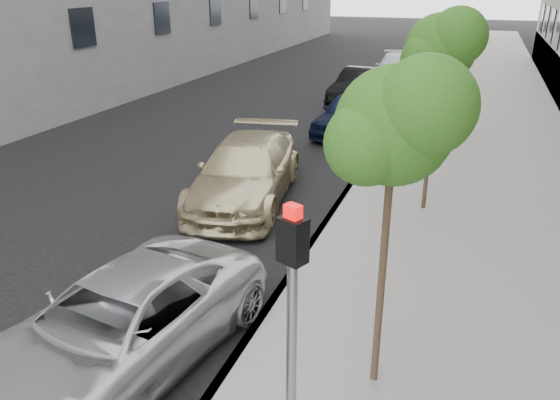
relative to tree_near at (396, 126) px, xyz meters
The scene contains 11 objects.
sidewalk 22.82m from the tree_near, 87.27° to the left, with size 6.40×72.00×0.14m, color gray.
curb 22.89m from the tree_near, 95.21° to the left, with size 0.15×72.00×0.14m, color #9E9B93.
tree_near is the anchor object (origin of this frame).
tree_mid 6.50m from the tree_near, 90.00° to the left, with size 1.85×1.65×4.66m.
tree_far 13.00m from the tree_near, 90.00° to the left, with size 1.64×1.44×4.20m.
signal_pole 2.70m from the tree_near, 103.51° to the right, with size 0.29×0.26×3.41m.
minivan 4.77m from the tree_near, 167.71° to the right, with size 2.31×5.01×1.39m, color silver.
suv 7.90m from the tree_near, 127.12° to the left, with size 2.18×5.36×1.56m, color beige.
sedan_blue 13.89m from the tree_near, 104.20° to the left, with size 1.79×4.45×1.52m, color black.
sedan_black 19.04m from the tree_near, 102.60° to the left, with size 1.65×4.74×1.56m, color black.
sedan_rear 24.40m from the tree_near, 97.90° to the left, with size 2.17×5.34×1.55m, color #B1B5BA.
Camera 1 is at (4.02, -4.70, 5.32)m, focal length 35.00 mm.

